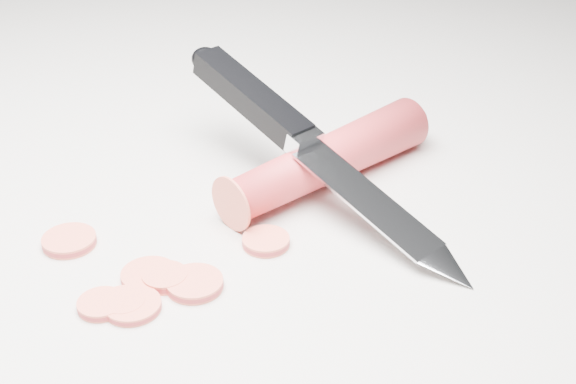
# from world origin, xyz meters

# --- Properties ---
(ground) EXTENTS (2.40, 2.40, 0.00)m
(ground) POSITION_xyz_m (0.00, 0.00, 0.00)
(ground) COLOR beige
(ground) RESTS_ON ground
(carrot) EXTENTS (0.14, 0.18, 0.04)m
(carrot) POSITION_xyz_m (0.08, 0.09, 0.02)
(carrot) COLOR red
(carrot) RESTS_ON ground
(carrot_slice_0) EXTENTS (0.04, 0.04, 0.01)m
(carrot_slice_0) POSITION_xyz_m (-0.01, -0.09, 0.00)
(carrot_slice_0) COLOR #F45F47
(carrot_slice_0) RESTS_ON ground
(carrot_slice_1) EXTENTS (0.04, 0.04, 0.01)m
(carrot_slice_1) POSITION_xyz_m (-0.01, -0.06, 0.00)
(carrot_slice_1) COLOR #F45F47
(carrot_slice_1) RESTS_ON ground
(carrot_slice_2) EXTENTS (0.04, 0.04, 0.01)m
(carrot_slice_2) POSITION_xyz_m (0.02, -0.06, 0.00)
(carrot_slice_2) COLOR #F45F47
(carrot_slice_2) RESTS_ON ground
(carrot_slice_3) EXTENTS (0.03, 0.03, 0.01)m
(carrot_slice_3) POSITION_xyz_m (-0.01, -0.08, 0.00)
(carrot_slice_3) COLOR #F45F47
(carrot_slice_3) RESTS_ON ground
(carrot_slice_4) EXTENTS (0.03, 0.03, 0.01)m
(carrot_slice_4) POSITION_xyz_m (0.06, -0.00, 0.00)
(carrot_slice_4) COLOR #F45F47
(carrot_slice_4) RESTS_ON ground
(carrot_slice_5) EXTENTS (0.04, 0.04, 0.01)m
(carrot_slice_5) POSITION_xyz_m (-0.08, -0.03, 0.00)
(carrot_slice_5) COLOR #F45F47
(carrot_slice_5) RESTS_ON ground
(carrot_slice_6) EXTENTS (0.03, 0.03, 0.01)m
(carrot_slice_6) POSITION_xyz_m (-0.03, -0.09, 0.00)
(carrot_slice_6) COLOR #F45F47
(carrot_slice_6) RESTS_ON ground
(carrot_slice_7) EXTENTS (0.03, 0.03, 0.01)m
(carrot_slice_7) POSITION_xyz_m (0.00, -0.06, 0.00)
(carrot_slice_7) COLOR #F45F47
(carrot_slice_7) RESTS_ON ground
(kitchen_knife) EXTENTS (0.26, 0.19, 0.08)m
(kitchen_knife) POSITION_xyz_m (0.08, 0.07, 0.04)
(kitchen_knife) COLOR silver
(kitchen_knife) RESTS_ON ground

